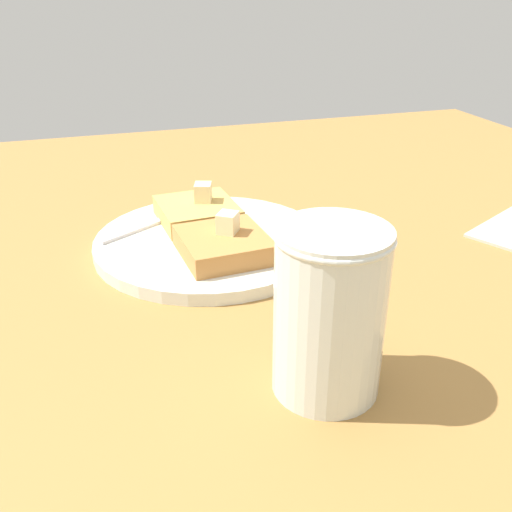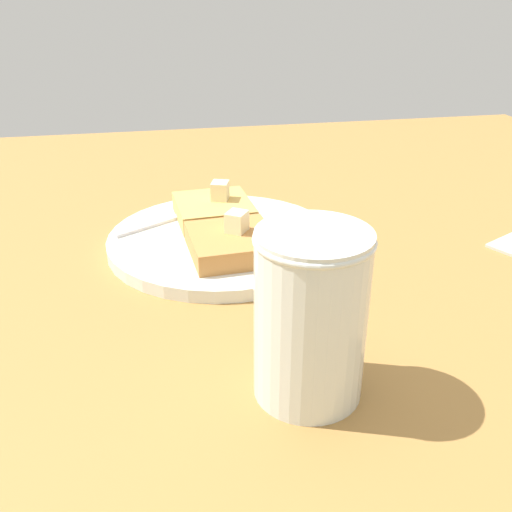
% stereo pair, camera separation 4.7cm
% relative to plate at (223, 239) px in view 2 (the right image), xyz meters
% --- Properties ---
extents(table_surface, '(1.21, 1.21, 0.03)m').
position_rel_plate_xyz_m(table_surface, '(-0.09, -0.05, -0.02)').
color(table_surface, olive).
rests_on(table_surface, ground).
extents(plate, '(0.24, 0.24, 0.01)m').
position_rel_plate_xyz_m(plate, '(0.00, 0.00, 0.00)').
color(plate, silver).
rests_on(plate, table_surface).
extents(toast_slice_left, '(0.09, 0.09, 0.02)m').
position_rel_plate_xyz_m(toast_slice_left, '(-0.04, -0.00, 0.02)').
color(toast_slice_left, '#B87A3F').
rests_on(toast_slice_left, plate).
extents(toast_slice_middle, '(0.09, 0.09, 0.02)m').
position_rel_plate_xyz_m(toast_slice_middle, '(0.04, 0.00, 0.02)').
color(toast_slice_middle, tan).
rests_on(toast_slice_middle, plate).
extents(butter_pat_primary, '(0.03, 0.03, 0.02)m').
position_rel_plate_xyz_m(butter_pat_primary, '(-0.04, -0.01, 0.04)').
color(butter_pat_primary, '#F4E7B4').
rests_on(butter_pat_primary, toast_slice_left).
extents(butter_pat_secondary, '(0.02, 0.02, 0.02)m').
position_rel_plate_xyz_m(butter_pat_secondary, '(0.05, -0.01, 0.04)').
color(butter_pat_secondary, beige).
rests_on(butter_pat_secondary, toast_slice_middle).
extents(fork, '(0.09, 0.15, 0.00)m').
position_rel_plate_xyz_m(fork, '(0.06, 0.03, 0.01)').
color(fork, silver).
rests_on(fork, plate).
extents(syrup_jar, '(0.08, 0.08, 0.12)m').
position_rel_plate_xyz_m(syrup_jar, '(-0.24, -0.02, 0.05)').
color(syrup_jar, '#371B05').
rests_on(syrup_jar, table_surface).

